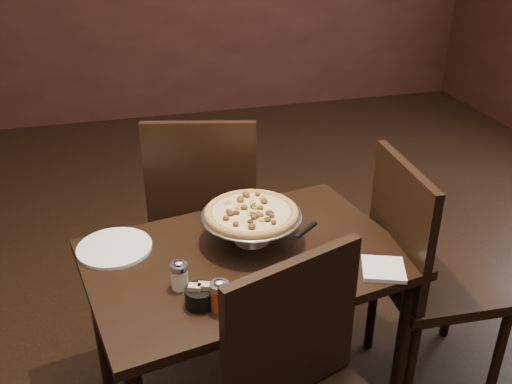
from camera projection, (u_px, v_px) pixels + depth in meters
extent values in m
cube|color=black|center=(246.00, 259.00, 2.01)|extent=(1.20, 0.91, 0.04)
cylinder|color=black|center=(402.00, 347.00, 2.10)|extent=(0.05, 0.05, 0.65)
cylinder|color=black|center=(100.00, 321.00, 2.23)|extent=(0.05, 0.05, 0.65)
cylinder|color=black|center=(317.00, 261.00, 2.60)|extent=(0.05, 0.05, 0.65)
cylinder|color=silver|center=(252.00, 241.00, 2.07)|extent=(0.12, 0.12, 0.01)
cylinder|color=silver|center=(251.00, 229.00, 2.05)|extent=(0.03, 0.03, 0.10)
cylinder|color=silver|center=(251.00, 217.00, 2.03)|extent=(0.09, 0.09, 0.01)
cylinder|color=#A5A6AB|center=(251.00, 215.00, 2.02)|extent=(0.35, 0.35, 0.01)
torus|color=#A5A6AB|center=(251.00, 215.00, 2.02)|extent=(0.36, 0.36, 0.01)
cylinder|color=brown|center=(251.00, 214.00, 2.02)|extent=(0.33, 0.33, 0.01)
torus|color=brown|center=(251.00, 213.00, 2.02)|extent=(0.34, 0.34, 0.03)
cylinder|color=#DDB779|center=(251.00, 212.00, 2.02)|extent=(0.28, 0.28, 0.01)
cylinder|color=#FAF8C3|center=(180.00, 278.00, 1.82)|extent=(0.05, 0.05, 0.07)
cylinder|color=silver|center=(179.00, 267.00, 1.80)|extent=(0.06, 0.06, 0.02)
ellipsoid|color=silver|center=(179.00, 263.00, 1.79)|extent=(0.03, 0.03, 0.01)
cylinder|color=maroon|center=(220.00, 299.00, 1.72)|extent=(0.06, 0.06, 0.08)
cylinder|color=silver|center=(219.00, 286.00, 1.70)|extent=(0.06, 0.06, 0.02)
ellipsoid|color=silver|center=(219.00, 282.00, 1.69)|extent=(0.03, 0.03, 0.01)
cylinder|color=black|center=(200.00, 296.00, 1.75)|extent=(0.10, 0.10, 0.06)
cube|color=tan|center=(195.00, 294.00, 1.74)|extent=(0.04, 0.04, 0.06)
cube|color=tan|center=(204.00, 292.00, 1.74)|extent=(0.04, 0.04, 0.06)
cube|color=white|center=(383.00, 269.00, 1.91)|extent=(0.18, 0.18, 0.01)
cylinder|color=white|center=(114.00, 248.00, 2.03)|extent=(0.27, 0.27, 0.01)
cylinder|color=white|center=(270.00, 303.00, 1.75)|extent=(0.25, 0.25, 0.01)
cone|color=silver|center=(305.00, 231.00, 1.92)|extent=(0.16, 0.16, 0.00)
cylinder|color=black|center=(305.00, 231.00, 1.92)|extent=(0.11, 0.10, 0.02)
cube|color=black|center=(206.00, 210.00, 2.70)|extent=(0.57, 0.57, 0.04)
cube|color=black|center=(200.00, 177.00, 2.39)|extent=(0.46, 0.15, 0.49)
cylinder|color=black|center=(246.00, 234.00, 2.99)|extent=(0.04, 0.04, 0.46)
cylinder|color=black|center=(174.00, 235.00, 2.98)|extent=(0.04, 0.04, 0.46)
cylinder|color=black|center=(247.00, 277.00, 2.65)|extent=(0.04, 0.04, 0.46)
cylinder|color=black|center=(165.00, 278.00, 2.65)|extent=(0.04, 0.04, 0.46)
cube|color=black|center=(292.00, 331.00, 1.59)|extent=(0.43, 0.18, 0.47)
cube|color=black|center=(441.00, 280.00, 2.23)|extent=(0.48, 0.48, 0.04)
cube|color=black|center=(400.00, 225.00, 2.07)|extent=(0.06, 0.46, 0.48)
cylinder|color=black|center=(499.00, 353.00, 2.22)|extent=(0.04, 0.04, 0.45)
cylinder|color=black|center=(451.00, 295.00, 2.54)|extent=(0.04, 0.04, 0.45)
cylinder|color=black|center=(410.00, 368.00, 2.15)|extent=(0.04, 0.04, 0.45)
cylinder|color=black|center=(373.00, 306.00, 2.47)|extent=(0.04, 0.04, 0.45)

